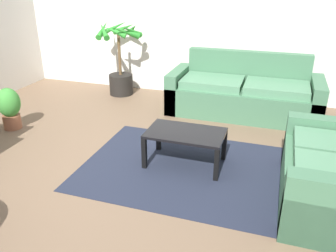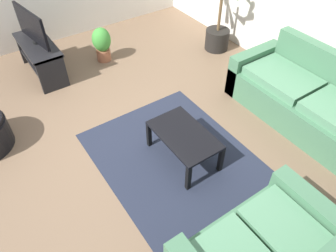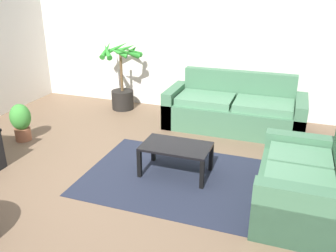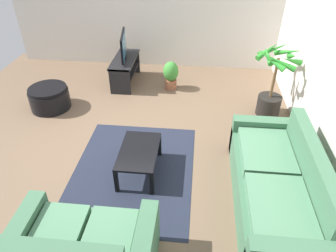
% 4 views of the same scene
% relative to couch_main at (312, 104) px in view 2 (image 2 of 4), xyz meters
% --- Properties ---
extents(ground_plane, '(6.60, 6.60, 0.00)m').
position_rel_couch_main_xyz_m(ground_plane, '(-1.17, -2.28, -0.30)').
color(ground_plane, brown).
extents(couch_main, '(2.24, 0.90, 0.90)m').
position_rel_couch_main_xyz_m(couch_main, '(0.00, 0.00, 0.00)').
color(couch_main, '#3F6B4C').
rests_on(couch_main, ground).
extents(tv_stand, '(1.10, 0.45, 0.55)m').
position_rel_couch_main_xyz_m(tv_stand, '(-3.16, -2.57, 0.05)').
color(tv_stand, black).
rests_on(tv_stand, ground).
extents(tv, '(0.86, 0.17, 0.53)m').
position_rel_couch_main_xyz_m(tv, '(-3.16, -2.57, 0.52)').
color(tv, black).
rests_on(tv, tv_stand).
extents(coffee_table, '(0.86, 0.52, 0.40)m').
position_rel_couch_main_xyz_m(coffee_table, '(-0.42, -1.78, 0.04)').
color(coffee_table, black).
rests_on(coffee_table, ground).
extents(area_rug, '(2.20, 1.70, 0.01)m').
position_rel_couch_main_xyz_m(area_rug, '(-0.42, -1.88, -0.30)').
color(area_rug, '#1E2333').
rests_on(area_rug, ground).
extents(potted_palm, '(0.80, 0.79, 1.28)m').
position_rel_couch_main_xyz_m(potted_palm, '(-2.18, 0.26, 0.24)').
color(potted_palm, black).
rests_on(potted_palm, ground).
extents(potted_plant_small, '(0.31, 0.31, 0.59)m').
position_rel_couch_main_xyz_m(potted_plant_small, '(-2.99, -1.59, 0.02)').
color(potted_plant_small, brown).
rests_on(potted_plant_small, ground).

